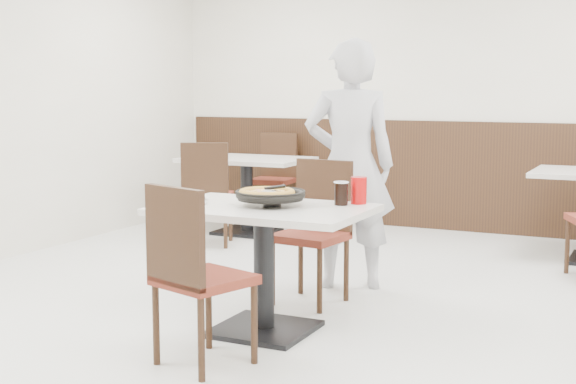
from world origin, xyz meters
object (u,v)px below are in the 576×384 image
at_px(pizza_pan, 270,199).
at_px(bg_chair_left_near, 208,193).
at_px(cola_glass, 341,194).
at_px(main_table, 264,270).
at_px(pizza, 267,196).
at_px(bg_table_left, 247,195).
at_px(chair_far, 310,233).
at_px(red_cup, 359,190).
at_px(chair_near, 204,275).
at_px(side_plate, 192,203).
at_px(bg_chair_left_far, 272,178).
at_px(diner_person, 350,165).

relative_size(pizza_pan, bg_chair_left_near, 0.40).
xyz_separation_m(cola_glass, bg_chair_left_near, (-2.06, 1.90, -0.34)).
bearing_deg(pizza_pan, main_table, -122.99).
height_order(main_table, bg_chair_left_near, bg_chair_left_near).
distance_m(pizza, bg_table_left, 3.26).
xyz_separation_m(pizza, bg_table_left, (-1.65, 2.78, -0.44)).
height_order(chair_far, bg_chair_left_near, same).
bearing_deg(red_cup, main_table, -143.79).
bearing_deg(main_table, bg_chair_left_near, 128.12).
distance_m(chair_near, side_plate, 0.72).
bearing_deg(bg_chair_left_near, side_plate, -83.40).
height_order(chair_near, bg_chair_left_far, same).
relative_size(red_cup, diner_person, 0.09).
xyz_separation_m(main_table, cola_glass, (0.39, 0.24, 0.44)).
height_order(pizza_pan, bg_table_left, pizza_pan).
height_order(chair_near, chair_far, same).
bearing_deg(bg_chair_left_near, diner_person, -50.28).
height_order(chair_near, diner_person, diner_person).
bearing_deg(bg_chair_left_near, chair_far, -63.61).
height_order(bg_table_left, bg_chair_left_far, bg_chair_left_far).
bearing_deg(chair_near, diner_person, 105.46).
xyz_separation_m(main_table, bg_chair_left_near, (-1.68, 2.14, 0.10)).
xyz_separation_m(chair_near, red_cup, (0.48, 0.97, 0.35)).
relative_size(chair_far, bg_table_left, 0.79).
distance_m(red_cup, bg_chair_left_near, 2.82).
height_order(chair_near, side_plate, chair_near).
height_order(main_table, bg_chair_left_far, bg_chair_left_far).
xyz_separation_m(pizza_pan, diner_person, (0.03, 1.19, 0.10)).
height_order(pizza, cola_glass, cola_glass).
relative_size(chair_near, side_plate, 5.57).
bearing_deg(chair_near, pizza, 105.60).
distance_m(main_table, red_cup, 0.73).
relative_size(cola_glass, bg_table_left, 0.11).
bearing_deg(cola_glass, chair_near, -115.06).
relative_size(chair_near, diner_person, 0.54).
height_order(diner_person, bg_chair_left_far, diner_person).
height_order(bg_table_left, bg_chair_left_near, bg_chair_left_near).
height_order(diner_person, bg_chair_left_near, diner_person).
bearing_deg(cola_glass, main_table, -148.11).
distance_m(pizza_pan, cola_glass, 0.42).
bearing_deg(chair_near, cola_glass, 82.72).
distance_m(chair_near, pizza, 0.74).
bearing_deg(pizza_pan, cola_glass, 29.19).
xyz_separation_m(chair_near, diner_person, (0.08, 1.86, 0.41)).
distance_m(chair_far, bg_chair_left_near, 2.20).
distance_m(main_table, bg_chair_left_near, 2.72).
bearing_deg(pizza, diner_person, 87.61).
relative_size(main_table, red_cup, 7.50).
xyz_separation_m(bg_table_left, bg_chair_left_far, (-0.05, 0.65, 0.10)).
height_order(pizza_pan, red_cup, red_cup).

